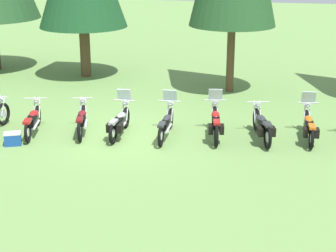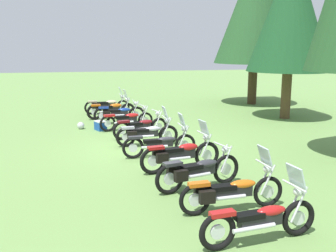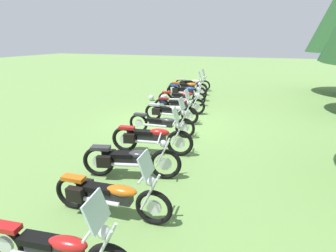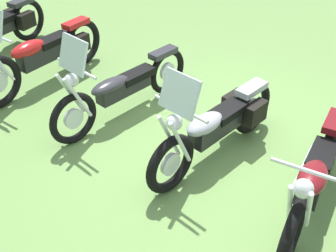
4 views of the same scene
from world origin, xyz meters
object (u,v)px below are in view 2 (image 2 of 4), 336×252
Objects in this scene: motorcycle_8 at (197,170)px; motorcycle_9 at (231,191)px; motorcycle_5 at (147,133)px; motorcycle_6 at (161,143)px; motorcycle_3 at (127,119)px; picnic_cooler at (100,126)px; motorcycle_10 at (262,219)px; motorcycle_7 at (180,154)px; motorcycle_2 at (119,114)px; motorcycle_0 at (107,105)px; motorcycle_1 at (112,109)px; pine_tree_1 at (291,10)px; dropped_helmet at (81,126)px; pine_tree_0 at (256,6)px; motorcycle_4 at (141,126)px.

motorcycle_8 is 0.98× the size of motorcycle_9.
motorcycle_6 is at bearing -82.91° from motorcycle_5.
picnic_cooler is (-0.17, -1.09, -0.25)m from motorcycle_3.
motorcycle_6 is 4.68m from picnic_cooler.
motorcycle_3 is 10.01m from motorcycle_10.
motorcycle_7 is 2.87m from motorcycle_9.
motorcycle_2 is at bearing 144.68° from picnic_cooler.
motorcycle_0 is at bearing 96.64° from motorcycle_5.
motorcycle_1 is 1.01× the size of motorcycle_8.
pine_tree_1 reaches higher than motorcycle_0.
motorcycle_0 is at bearing 100.74° from motorcycle_2.
motorcycle_8 reaches higher than dropped_helmet.
pine_tree_1 is at bearing 0.54° from motorcycle_2.
motorcycle_10 is at bearing -23.75° from pine_tree_0.
motorcycle_6 reaches higher than picnic_cooler.
motorcycle_4 is at bearing -91.18° from motorcycle_3.
motorcycle_5 reaches higher than motorcycle_8.
motorcycle_10 reaches higher than motorcycle_0.
motorcycle_10 is (4.21, 0.41, -0.04)m from motorcycle_7.
motorcycle_4 is 0.95× the size of motorcycle_8.
motorcycle_1 is 0.99× the size of motorcycle_9.
dropped_helmet is (-0.57, -1.89, -0.30)m from motorcycle_3.
pine_tree_0 is at bearing 121.11° from picnic_cooler.
motorcycle_9 and motorcycle_10 have the same top height.
motorcycle_8 is 7.58m from picnic_cooler.
motorcycle_1 reaches higher than motorcycle_10.
motorcycle_1 reaches higher than motorcycle_0.
pine_tree_0 is at bearing 45.92° from motorcycle_8.
motorcycle_6 is 5.77m from motorcycle_10.
motorcycle_8 is 2.80m from motorcycle_10.
motorcycle_8 is (7.15, 0.87, 0.02)m from motorcycle_3.
motorcycle_8 is (11.22, 1.45, 0.01)m from motorcycle_0.
motorcycle_6 reaches higher than motorcycle_3.
picnic_cooler is at bearing -122.04° from motorcycle_2.
motorcycle_8 is at bearing 98.97° from motorcycle_9.
motorcycle_4 is at bearing 88.98° from motorcycle_10.
motorcycle_2 is 1.00× the size of motorcycle_8.
motorcycle_6 is 1.02× the size of motorcycle_8.
motorcycle_3 is 0.96× the size of motorcycle_7.
dropped_helmet is (-0.40, -0.79, -0.05)m from picnic_cooler.
motorcycle_7 reaches higher than picnic_cooler.
motorcycle_9 is (12.63, 1.76, -0.00)m from motorcycle_0.
motorcycle_6 is (8.27, 1.14, -0.01)m from motorcycle_0.
motorcycle_9 is (2.84, 0.38, -0.03)m from motorcycle_7.
motorcycle_9 is at bearing -83.61° from motorcycle_6.
motorcycle_5 reaches higher than motorcycle_4.
motorcycle_10 is (14.00, 1.79, -0.01)m from motorcycle_0.
motorcycle_1 reaches higher than motorcycle_8.
motorcycle_0 is 9.89m from motorcycle_7.
motorcycle_2 reaches higher than motorcycle_8.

